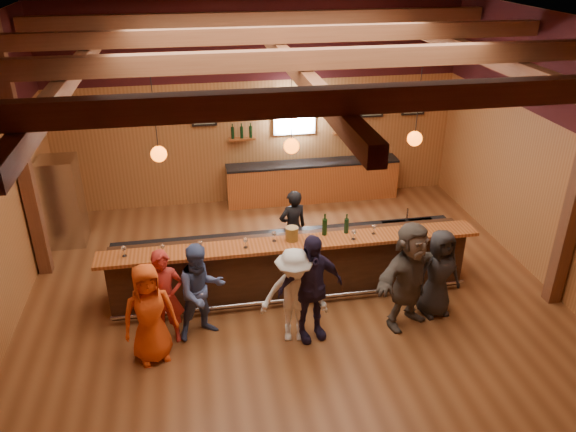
{
  "coord_description": "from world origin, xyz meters",
  "views": [
    {
      "loc": [
        -1.5,
        -8.05,
        5.58
      ],
      "look_at": [
        0.0,
        0.3,
        1.35
      ],
      "focal_mm": 35.0,
      "sensor_mm": 36.0,
      "label": 1
    }
  ],
  "objects": [
    {
      "name": "glass_a",
      "position": [
        -2.68,
        -0.16,
        1.24
      ],
      "size": [
        0.08,
        0.08,
        0.18
      ],
      "color": "silver",
      "rests_on": "bar_counter"
    },
    {
      "name": "glass_d",
      "position": [
        -0.79,
        -0.23,
        1.24
      ],
      "size": [
        0.08,
        0.08,
        0.18
      ],
      "color": "silver",
      "rests_on": "bar_counter"
    },
    {
      "name": "customer_orange",
      "position": [
        -2.29,
        -1.29,
        0.78
      ],
      "size": [
        0.87,
        0.68,
        1.57
      ],
      "primitive_type": "imported",
      "rotation": [
        0.0,
        0.0,
        0.26
      ],
      "color": "#D84914",
      "rests_on": "ground"
    },
    {
      "name": "customer_dark",
      "position": [
        2.22,
        -0.98,
        0.76
      ],
      "size": [
        0.8,
        0.58,
        1.51
      ],
      "primitive_type": "imported",
      "rotation": [
        0.0,
        0.0,
        0.14
      ],
      "color": "black",
      "rests_on": "ground"
    },
    {
      "name": "customer_redvest",
      "position": [
        -2.08,
        -0.92,
        0.78
      ],
      "size": [
        0.57,
        0.38,
        1.55
      ],
      "primitive_type": "imported",
      "rotation": [
        0.0,
        0.0,
        0.02
      ],
      "color": "#A1251D",
      "rests_on": "ground"
    },
    {
      "name": "glass_f",
      "position": [
        0.99,
        -0.26,
        1.24
      ],
      "size": [
        0.08,
        0.08,
        0.19
      ],
      "color": "silver",
      "rests_on": "bar_counter"
    },
    {
      "name": "room",
      "position": [
        0.0,
        0.06,
        3.21
      ],
      "size": [
        9.04,
        9.0,
        4.52
      ],
      "color": "brown",
      "rests_on": "ground"
    },
    {
      "name": "customer_denim",
      "position": [
        -1.54,
        -0.87,
        0.79
      ],
      "size": [
        0.93,
        0.82,
        1.58
      ],
      "primitive_type": "imported",
      "rotation": [
        0.0,
        0.0,
        0.35
      ],
      "color": "#435587",
      "rests_on": "ground"
    },
    {
      "name": "pendant_lights",
      "position": [
        0.0,
        0.0,
        2.71
      ],
      "size": [
        4.24,
        0.24,
        1.37
      ],
      "color": "black",
      "rests_on": "room"
    },
    {
      "name": "stainless_fridge",
      "position": [
        -4.1,
        2.6,
        0.9
      ],
      "size": [
        0.7,
        0.7,
        1.8
      ],
      "primitive_type": "cube",
      "color": "silver",
      "rests_on": "ground"
    },
    {
      "name": "bartender",
      "position": [
        0.22,
        0.99,
        0.75
      ],
      "size": [
        0.62,
        0.48,
        1.5
      ],
      "primitive_type": "imported",
      "rotation": [
        0.0,
        0.0,
        3.39
      ],
      "color": "black",
      "rests_on": "ground"
    },
    {
      "name": "glass_c",
      "position": [
        -1.51,
        -0.21,
        1.24
      ],
      "size": [
        0.08,
        0.08,
        0.18
      ],
      "color": "silver",
      "rests_on": "bar_counter"
    },
    {
      "name": "glass_e",
      "position": [
        -0.3,
        -0.1,
        1.24
      ],
      "size": [
        0.08,
        0.08,
        0.18
      ],
      "color": "silver",
      "rests_on": "bar_counter"
    },
    {
      "name": "glass_b",
      "position": [
        -2.09,
        -0.18,
        1.23
      ],
      "size": [
        0.07,
        0.07,
        0.17
      ],
      "color": "silver",
      "rests_on": "bar_counter"
    },
    {
      "name": "wine_shelves",
      "position": [
        0.8,
        3.88,
        1.62
      ],
      "size": [
        3.0,
        0.18,
        0.3
      ],
      "color": "brown",
      "rests_on": "room"
    },
    {
      "name": "glass_g",
      "position": [
        1.38,
        -0.14,
        1.23
      ],
      "size": [
        0.07,
        0.07,
        0.17
      ],
      "color": "silver",
      "rests_on": "bar_counter"
    },
    {
      "name": "glass_h",
      "position": [
        2.06,
        -0.19,
        1.23
      ],
      "size": [
        0.07,
        0.07,
        0.16
      ],
      "color": "silver",
      "rests_on": "bar_counter"
    },
    {
      "name": "customer_brown",
      "position": [
        1.65,
        -1.16,
        0.9
      ],
      "size": [
        1.73,
        1.19,
        1.79
      ],
      "primitive_type": "imported",
      "rotation": [
        0.0,
        0.0,
        0.44
      ],
      "color": "#544C43",
      "rests_on": "ground"
    },
    {
      "name": "bottle_a",
      "position": [
        0.56,
        -0.02,
        1.26
      ],
      "size": [
        0.08,
        0.08,
        0.38
      ],
      "color": "black",
      "rests_on": "bar_counter"
    },
    {
      "name": "bar_counter",
      "position": [
        0.02,
        0.15,
        0.52
      ],
      "size": [
        6.3,
        1.07,
        1.11
      ],
      "color": "black",
      "rests_on": "ground"
    },
    {
      "name": "customer_navy",
      "position": [
        0.07,
        -1.22,
        0.89
      ],
      "size": [
        1.1,
        0.63,
        1.77
      ],
      "primitive_type": "imported",
      "rotation": [
        0.0,
        0.0,
        0.21
      ],
      "color": "#231B37",
      "rests_on": "ground"
    },
    {
      "name": "bottle_b",
      "position": [
        0.94,
        -0.02,
        1.25
      ],
      "size": [
        0.08,
        0.08,
        0.35
      ],
      "color": "black",
      "rests_on": "bar_counter"
    },
    {
      "name": "customer_white",
      "position": [
        -0.18,
        -1.22,
        0.78
      ],
      "size": [
        1.08,
        0.72,
        1.56
      ],
      "primitive_type": "imported",
      "rotation": [
        0.0,
        0.0,
        -0.15
      ],
      "color": "silver",
      "rests_on": "ground"
    },
    {
      "name": "ice_bucket",
      "position": [
        -0.01,
        -0.11,
        1.23
      ],
      "size": [
        0.21,
        0.21,
        0.23
      ],
      "primitive_type": "cylinder",
      "color": "olive",
      "rests_on": "bar_counter"
    },
    {
      "name": "back_bar_cabinet",
      "position": [
        1.2,
        3.72,
        0.48
      ],
      "size": [
        4.0,
        0.52,
        0.95
      ],
      "color": "brown",
      "rests_on": "ground"
    },
    {
      "name": "framed_pictures",
      "position": [
        1.67,
        3.94,
        2.1
      ],
      "size": [
        5.35,
        0.05,
        0.45
      ],
      "color": "black",
      "rests_on": "room"
    },
    {
      "name": "window",
      "position": [
        0.8,
        3.95,
        2.05
      ],
      "size": [
        0.95,
        0.09,
        0.95
      ],
      "color": "silver",
      "rests_on": "room"
    }
  ]
}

